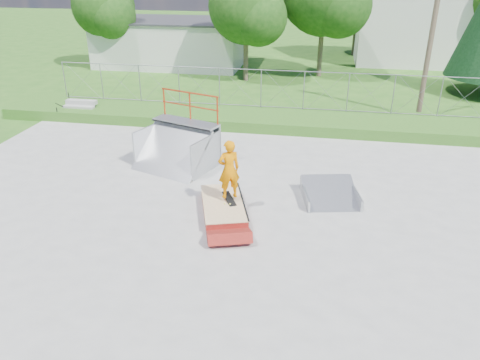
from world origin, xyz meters
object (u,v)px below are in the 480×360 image
object	(u,v)px
grind_box	(223,207)
skater	(229,172)
quarter_pipe	(174,134)
flat_bank_ramp	(330,194)

from	to	relation	value
grind_box	skater	xyz separation A→B (m)	(0.15, 0.14, 1.12)
grind_box	quarter_pipe	size ratio (longest dim) A/B	1.06
quarter_pipe	skater	world-z (taller)	quarter_pipe
quarter_pipe	flat_bank_ramp	bearing A→B (deg)	2.80
grind_box	flat_bank_ramp	size ratio (longest dim) A/B	1.55
grind_box	flat_bank_ramp	distance (m)	3.40
flat_bank_ramp	skater	distance (m)	3.38
grind_box	flat_bank_ramp	xyz separation A→B (m)	(3.12, 1.35, 0.07)
quarter_pipe	flat_bank_ramp	xyz separation A→B (m)	(5.55, -1.67, -1.03)
grind_box	skater	world-z (taller)	skater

